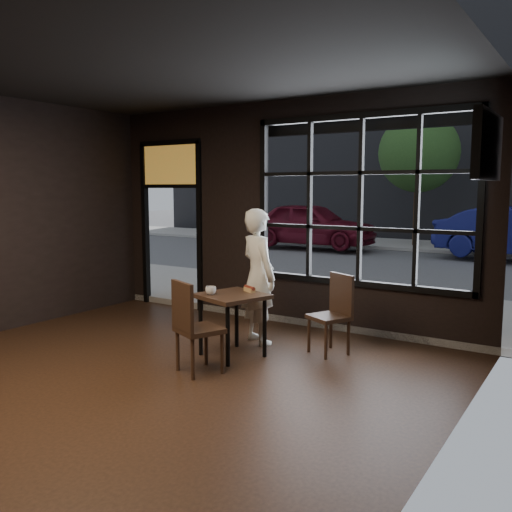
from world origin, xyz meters
The scene contains 16 objects.
floor centered at (0.00, 0.00, -0.01)m, with size 6.00×7.00×0.02m, color black.
ceiling centered at (0.00, 0.00, 3.21)m, with size 6.00×7.00×0.02m, color black.
wall_right centered at (3.00, 0.00, 1.60)m, with size 0.04×7.00×3.20m, color black.
window_frame centered at (1.20, 3.50, 1.80)m, with size 3.06×0.12×2.28m, color black.
stained_transom centered at (-2.10, 3.50, 2.35)m, with size 1.20×0.06×0.70m, color orange.
street_asphalt centered at (0.00, 24.00, -0.02)m, with size 60.00×41.00×0.04m, color #545456.
building_across centered at (0.00, 23.00, 7.50)m, with size 28.00×12.00×15.00m, color #5B5956.
cafe_table centered at (0.34, 1.79, 0.37)m, with size 0.69×0.69×0.75m, color #311F15.
chair_near centered at (0.37, 1.14, 0.50)m, with size 0.43×0.43×1.00m, color #311F15.
chair_window centered at (1.25, 2.49, 0.48)m, with size 0.41×0.41×0.95m, color #311F15.
man centered at (0.28, 2.44, 0.86)m, with size 0.63×0.41×1.71m, color silver.
hotdog centered at (0.43, 2.01, 0.77)m, with size 0.20×0.08×0.06m, color tan, non-canonical shape.
cup centered at (0.15, 1.62, 0.79)m, with size 0.12×0.12×0.10m, color silver.
tv centered at (2.93, 2.41, 2.37)m, with size 0.13×1.11×0.65m, color black.
maroon_car centered at (-4.05, 12.35, 0.81)m, with size 1.68×4.17×1.42m, color #590E1C.
tree_left centered at (-1.31, 14.61, 3.11)m, with size 2.59×2.59×4.42m.
Camera 1 is at (3.93, -3.27, 1.96)m, focal length 38.00 mm.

